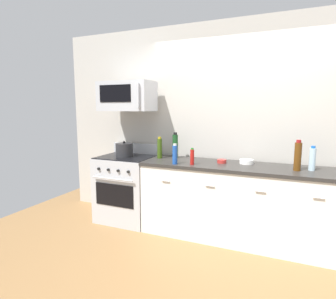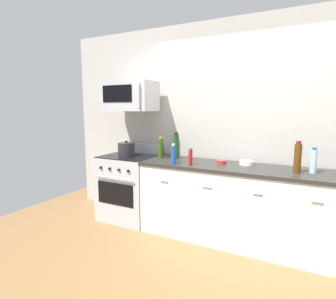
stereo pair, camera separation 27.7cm
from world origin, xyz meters
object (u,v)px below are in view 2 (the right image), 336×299
object	(u,v)px
microwave	(129,97)
bottle_wine_green	(176,146)
bottle_hot_sauce_red	(191,157)
stockpot	(126,150)
range_oven	(129,187)
bottle_water_clear	(313,161)
bowl_white_ceramic	(247,163)
bottle_soda_blue	(173,154)
bottle_olive_oil	(161,148)
bowl_red_small	(221,162)
bottle_wine_amber	(298,158)

from	to	relation	value
microwave	bottle_wine_green	world-z (taller)	microwave
bottle_hot_sauce_red	stockpot	bearing A→B (deg)	172.73
range_oven	microwave	xyz separation A→B (m)	(0.00, 0.04, 1.28)
bottle_water_clear	bowl_white_ceramic	xyz separation A→B (m)	(-0.70, 0.11, -0.10)
range_oven	bottle_soda_blue	distance (m)	1.03
range_oven	bottle_olive_oil	bearing A→B (deg)	7.03
bottle_wine_green	bowl_red_small	distance (m)	0.67
bottle_hot_sauce_red	bowl_red_small	distance (m)	0.40
bottle_water_clear	stockpot	distance (m)	2.32
bottle_wine_amber	bottle_hot_sauce_red	size ratio (longest dim) A/B	1.68
bottle_soda_blue	bottle_olive_oil	distance (m)	0.45
range_oven	bottle_wine_amber	world-z (taller)	bottle_wine_amber
range_oven	microwave	world-z (taller)	microwave
bottle_wine_amber	stockpot	size ratio (longest dim) A/B	1.42
bottle_wine_amber	bottle_water_clear	bearing A→B (deg)	26.23
microwave	bowl_red_small	distance (m)	1.56
bottle_wine_green	bottle_water_clear	size ratio (longest dim) A/B	1.30
bowl_white_ceramic	stockpot	xyz separation A→B (m)	(-1.62, -0.18, 0.07)
bowl_white_ceramic	bottle_wine_amber	bearing A→B (deg)	-18.05
range_oven	bottle_olive_oil	size ratio (longest dim) A/B	3.68
range_oven	bottle_hot_sauce_red	world-z (taller)	bottle_hot_sauce_red
range_oven	bottle_wine_green	xyz separation A→B (m)	(0.68, 0.14, 0.62)
microwave	bottle_water_clear	size ratio (longest dim) A/B	2.77
bottle_olive_oil	bowl_red_small	distance (m)	0.85
bottle_water_clear	bottle_wine_amber	bearing A→B (deg)	-153.77
range_oven	bottle_wine_green	size ratio (longest dim) A/B	3.06
bowl_white_ceramic	bottle_water_clear	bearing A→B (deg)	-8.74
bottle_hot_sauce_red	stockpot	world-z (taller)	stockpot
microwave	bottle_olive_oil	size ratio (longest dim) A/B	2.56
bottle_wine_green	bottle_soda_blue	bearing A→B (deg)	-68.90
bottle_soda_blue	bottle_hot_sauce_red	xyz separation A→B (m)	(0.20, 0.05, -0.02)
bottle_wine_green	bottle_soda_blue	size ratio (longest dim) A/B	1.41
bottle_wine_amber	bowl_white_ceramic	size ratio (longest dim) A/B	1.98
microwave	bottle_water_clear	bearing A→B (deg)	-0.56
range_oven	bottle_olive_oil	distance (m)	0.77
bowl_red_small	microwave	bearing A→B (deg)	-179.50
range_oven	bottle_water_clear	xyz separation A→B (m)	(2.32, 0.02, 0.58)
bottle_olive_oil	range_oven	bearing A→B (deg)	-172.97
bottle_water_clear	bottle_hot_sauce_red	xyz separation A→B (m)	(-1.29, -0.21, -0.03)
microwave	bottle_wine_green	size ratio (longest dim) A/B	2.13
bottle_olive_oil	bottle_hot_sauce_red	world-z (taller)	bottle_olive_oil
bottle_hot_sauce_red	bowl_white_ceramic	world-z (taller)	bottle_hot_sauce_red
bottle_soda_blue	range_oven	bearing A→B (deg)	164.23
bottle_soda_blue	stockpot	size ratio (longest dim) A/B	1.05
bottle_water_clear	stockpot	world-z (taller)	bottle_water_clear
bottle_wine_green	bottle_olive_oil	size ratio (longest dim) A/B	1.20
bottle_soda_blue	bowl_red_small	bearing A→B (deg)	29.62
range_oven	bottle_olive_oil	xyz separation A→B (m)	(0.49, 0.06, 0.59)
range_oven	bowl_red_small	world-z (taller)	range_oven
bottle_water_clear	bottle_olive_oil	xyz separation A→B (m)	(-1.84, 0.04, 0.01)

